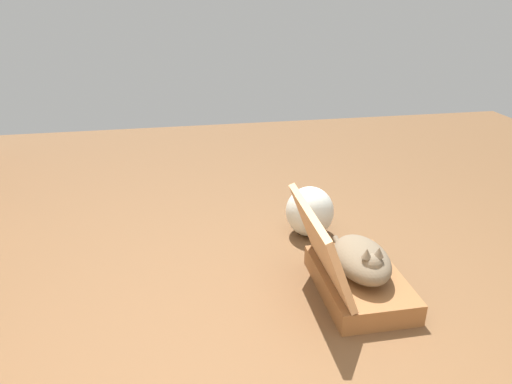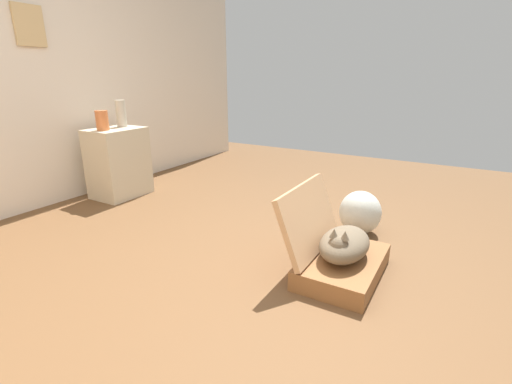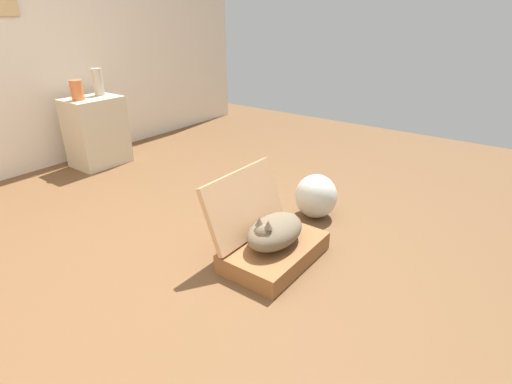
{
  "view_description": "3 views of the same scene",
  "coord_description": "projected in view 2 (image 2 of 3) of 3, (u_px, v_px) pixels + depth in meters",
  "views": [
    {
      "loc": [
        -1.62,
        0.35,
        1.55
      ],
      "look_at": [
        0.65,
        -0.06,
        0.52
      ],
      "focal_mm": 32.92,
      "sensor_mm": 36.0,
      "label": 1
    },
    {
      "loc": [
        -1.61,
        -1.12,
        1.18
      ],
      "look_at": [
        0.24,
        -0.04,
        0.48
      ],
      "focal_mm": 25.55,
      "sensor_mm": 36.0,
      "label": 2
    },
    {
      "loc": [
        -1.39,
        -1.74,
        1.43
      ],
      "look_at": [
        0.51,
        -0.33,
        0.35
      ],
      "focal_mm": 27.72,
      "sensor_mm": 36.0,
      "label": 3
    }
  ],
  "objects": [
    {
      "name": "side_table",
      "position": [
        119.0,
        163.0,
        3.63
      ],
      "size": [
        0.51,
        0.39,
        0.68
      ],
      "primitive_type": "cube",
      "color": "beige",
      "rests_on": "ground"
    },
    {
      "name": "cat",
      "position": [
        344.0,
        244.0,
        2.18
      ],
      "size": [
        0.52,
        0.28,
        0.23
      ],
      "color": "brown",
      "rests_on": "suitcase_base"
    },
    {
      "name": "suitcase_base",
      "position": [
        343.0,
        266.0,
        2.23
      ],
      "size": [
        0.66,
        0.43,
        0.12
      ],
      "primitive_type": "cube",
      "color": "brown",
      "rests_on": "ground"
    },
    {
      "name": "vase_short",
      "position": [
        121.0,
        114.0,
        3.61
      ],
      "size": [
        0.1,
        0.1,
        0.26
      ],
      "primitive_type": "cylinder",
      "color": "#B7AD99",
      "rests_on": "side_table"
    },
    {
      "name": "plastic_bag_white",
      "position": [
        360.0,
        212.0,
        2.8
      ],
      "size": [
        0.31,
        0.32,
        0.34
      ],
      "primitive_type": "ellipsoid",
      "color": "silver",
      "rests_on": "ground"
    },
    {
      "name": "suitcase_lid",
      "position": [
        309.0,
        218.0,
        2.26
      ],
      "size": [
        0.66,
        0.19,
        0.41
      ],
      "primitive_type": "cube",
      "rotation": [
        1.2,
        0.0,
        0.0
      ],
      "color": "tan",
      "rests_on": "suitcase_base"
    },
    {
      "name": "vase_tall",
      "position": [
        102.0,
        120.0,
        3.39
      ],
      "size": [
        0.11,
        0.11,
        0.18
      ],
      "primitive_type": "cylinder",
      "color": "#CC6B38",
      "rests_on": "side_table"
    },
    {
      "name": "ground_plane",
      "position": [
        230.0,
        277.0,
        2.22
      ],
      "size": [
        7.68,
        7.68,
        0.0
      ],
      "primitive_type": "plane",
      "color": "brown",
      "rests_on": "ground"
    }
  ]
}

